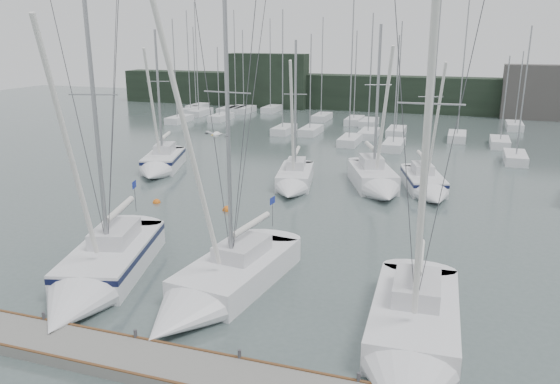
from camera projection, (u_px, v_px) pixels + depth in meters
The scene contains 16 objects.
ground at pixel (233, 305), 22.59m from camera, with size 160.00×160.00×0.00m, color #4A5A58.
dock at pixel (173, 368), 17.98m from camera, with size 24.00×2.00×0.40m, color slate.
far_treeline at pixel (404, 94), 78.34m from camera, with size 90.00×4.00×5.00m, color black.
far_building_left at pixel (268, 81), 82.22m from camera, with size 12.00×3.00×8.00m, color black.
far_building_right at pixel (543, 92), 70.74m from camera, with size 10.00×3.00×7.00m, color #43403D.
mast_forest at pixel (331, 124), 64.77m from camera, with size 58.06×28.20×14.89m.
sailboat_near_left at pixel (97, 275), 23.90m from camera, with size 5.60×10.68×14.07m.
sailboat_near_center at pixel (212, 291), 22.63m from camera, with size 4.28×10.11×14.58m.
sailboat_near_right at pixel (411, 347), 18.48m from camera, with size 3.48×10.07×14.61m.
sailboat_mid_a at pixel (160, 165), 44.15m from camera, with size 4.87×8.45×11.96m.
sailboat_mid_b at pixel (293, 182), 39.27m from camera, with size 3.80×8.03×11.16m.
sailboat_mid_c at pixel (377, 183), 38.69m from camera, with size 5.44×8.55×12.28m.
sailboat_mid_d at pixel (427, 186), 38.11m from camera, with size 4.41×8.00×11.14m.
buoy_a at pixel (227, 210), 34.68m from camera, with size 0.60×0.60×0.60m, color #D86113.
buoy_c at pixel (157, 203), 36.25m from camera, with size 0.52×0.52×0.52m, color #D86113.
seagull at pixel (216, 134), 21.30m from camera, with size 1.06×0.52×0.21m.
Camera 1 is at (8.35, -18.71, 10.78)m, focal length 35.00 mm.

